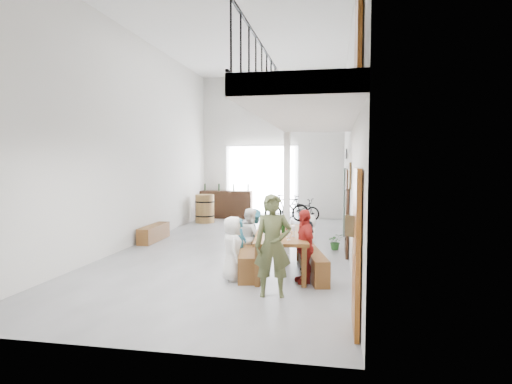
% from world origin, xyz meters
% --- Properties ---
extents(floor, '(12.00, 12.00, 0.00)m').
position_xyz_m(floor, '(0.00, 0.00, 0.00)').
color(floor, slate).
rests_on(floor, ground).
extents(room_walls, '(12.00, 12.00, 12.00)m').
position_xyz_m(room_walls, '(0.00, 0.00, 3.55)').
color(room_walls, silver).
rests_on(room_walls, ground).
extents(gateway_portal, '(2.80, 0.08, 2.80)m').
position_xyz_m(gateway_portal, '(-0.40, 5.94, 1.40)').
color(gateway_portal, white).
rests_on(gateway_portal, ground).
extents(right_wall_decor, '(0.07, 8.28, 5.07)m').
position_xyz_m(right_wall_decor, '(2.70, -1.87, 1.74)').
color(right_wall_decor, brown).
rests_on(right_wall_decor, ground).
extents(balcony, '(1.52, 5.62, 4.00)m').
position_xyz_m(balcony, '(1.98, -3.13, 2.96)').
color(balcony, white).
rests_on(balcony, ground).
extents(tasting_table, '(1.26, 2.46, 0.79)m').
position_xyz_m(tasting_table, '(1.38, -2.19, 0.71)').
color(tasting_table, brown).
rests_on(tasting_table, ground).
extents(bench_inner, '(0.75, 2.12, 0.48)m').
position_xyz_m(bench_inner, '(0.71, -2.21, 0.24)').
color(bench_inner, brown).
rests_on(bench_inner, ground).
extents(bench_wall, '(0.72, 2.07, 0.47)m').
position_xyz_m(bench_wall, '(2.01, -2.22, 0.24)').
color(bench_wall, brown).
rests_on(bench_wall, ground).
extents(tableware, '(0.50, 1.48, 0.35)m').
position_xyz_m(tableware, '(1.40, -2.19, 0.93)').
color(tableware, black).
rests_on(tableware, tasting_table).
extents(side_bench, '(0.37, 1.55, 0.43)m').
position_xyz_m(side_bench, '(-2.50, 0.53, 0.22)').
color(side_bench, brown).
rests_on(side_bench, ground).
extents(oak_barrel, '(0.69, 0.69, 1.02)m').
position_xyz_m(oak_barrel, '(-2.18, 4.22, 0.51)').
color(oak_barrel, olive).
rests_on(oak_barrel, ground).
extents(serving_counter, '(2.03, 0.64, 1.06)m').
position_xyz_m(serving_counter, '(-1.75, 5.65, 0.53)').
color(serving_counter, '#372314').
rests_on(serving_counter, ground).
extents(counter_bottles, '(1.77, 0.18, 0.28)m').
position_xyz_m(counter_bottles, '(-1.75, 5.66, 1.20)').
color(counter_bottles, black).
rests_on(counter_bottles, serving_counter).
extents(guest_left_a, '(0.55, 0.67, 1.19)m').
position_xyz_m(guest_left_a, '(0.58, -2.94, 0.59)').
color(guest_left_a, white).
rests_on(guest_left_a, ground).
extents(guest_left_b, '(0.28, 0.41, 1.06)m').
position_xyz_m(guest_left_b, '(0.57, -2.26, 0.53)').
color(guest_left_b, '#225E73').
rests_on(guest_left_b, ground).
extents(guest_left_c, '(0.66, 0.73, 1.22)m').
position_xyz_m(guest_left_c, '(0.70, -1.82, 0.61)').
color(guest_left_c, white).
rests_on(guest_left_c, ground).
extents(guest_left_d, '(0.55, 0.81, 1.16)m').
position_xyz_m(guest_left_d, '(0.68, -1.36, 0.58)').
color(guest_left_d, '#225E73').
rests_on(guest_left_d, ground).
extents(guest_right_a, '(0.59, 0.85, 1.33)m').
position_xyz_m(guest_right_a, '(1.89, -2.82, 0.67)').
color(guest_right_a, '#A4201C').
rests_on(guest_right_a, ground).
extents(guest_right_b, '(0.43, 1.00, 1.04)m').
position_xyz_m(guest_right_b, '(1.87, -2.10, 0.52)').
color(guest_right_b, black).
rests_on(guest_right_b, ground).
extents(guest_right_c, '(0.42, 0.58, 1.08)m').
position_xyz_m(guest_right_c, '(1.90, -1.50, 0.54)').
color(guest_right_c, white).
rests_on(guest_right_c, ground).
extents(host_standing, '(0.67, 0.50, 1.66)m').
position_xyz_m(host_standing, '(1.44, -3.72, 0.83)').
color(host_standing, '#484F2C').
rests_on(host_standing, ground).
extents(potted_plant, '(0.43, 0.39, 0.41)m').
position_xyz_m(potted_plant, '(2.45, 0.22, 0.21)').
color(potted_plant, '#1F481C').
rests_on(potted_plant, ground).
extents(bicycle_near, '(1.65, 1.06, 0.82)m').
position_xyz_m(bicycle_near, '(1.14, 5.60, 0.41)').
color(bicycle_near, black).
rests_on(bicycle_near, ground).
extents(bicycle_far, '(1.73, 1.14, 1.02)m').
position_xyz_m(bicycle_far, '(0.71, 4.88, 0.51)').
color(bicycle_far, black).
rests_on(bicycle_far, ground).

